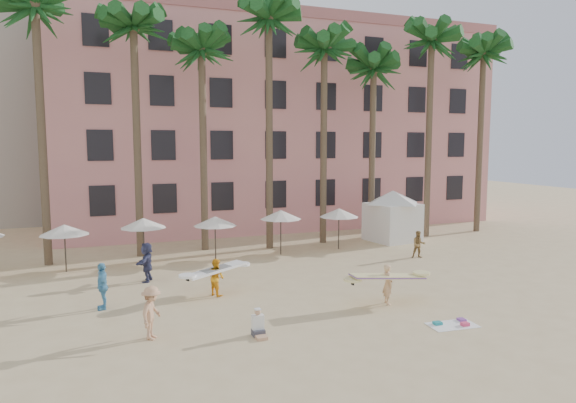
# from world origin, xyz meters

# --- Properties ---
(ground) EXTENTS (120.00, 120.00, 0.00)m
(ground) POSITION_xyz_m (0.00, 0.00, 0.00)
(ground) COLOR #D1B789
(ground) RESTS_ON ground
(pink_hotel) EXTENTS (35.00, 14.00, 16.00)m
(pink_hotel) POSITION_xyz_m (7.00, 26.00, 8.00)
(pink_hotel) COLOR #DE8B87
(pink_hotel) RESTS_ON ground
(palm_row) EXTENTS (44.40, 5.40, 16.30)m
(palm_row) POSITION_xyz_m (0.51, 15.00, 12.97)
(palm_row) COLOR brown
(palm_row) RESTS_ON ground
(umbrella_row) EXTENTS (22.50, 2.70, 2.73)m
(umbrella_row) POSITION_xyz_m (-3.00, 12.50, 2.33)
(umbrella_row) COLOR #332B23
(umbrella_row) RESTS_ON ground
(cabana) EXTENTS (5.13, 5.13, 3.50)m
(cabana) POSITION_xyz_m (11.75, 13.86, 2.07)
(cabana) COLOR white
(cabana) RESTS_ON ground
(beach_towel) EXTENTS (1.87, 1.14, 0.14)m
(beach_towel) POSITION_xyz_m (4.85, -1.33, 0.03)
(beach_towel) COLOR white
(beach_towel) RESTS_ON ground
(carrier_yellow) EXTENTS (3.28, 0.85, 1.70)m
(carrier_yellow) POSITION_xyz_m (3.91, 1.73, 0.97)
(carrier_yellow) COLOR tan
(carrier_yellow) RESTS_ON ground
(carrier_white) EXTENTS (3.02, 1.90, 1.65)m
(carrier_white) POSITION_xyz_m (-2.55, 5.50, 0.90)
(carrier_white) COLOR #F3A319
(carrier_white) RESTS_ON ground
(beachgoers) EXTENTS (18.33, 9.36, 1.92)m
(beachgoers) POSITION_xyz_m (-3.56, 5.95, 0.93)
(beachgoers) COLOR #549DC6
(beachgoers) RESTS_ON ground
(seated_man) EXTENTS (0.42, 0.74, 0.96)m
(seated_man) POSITION_xyz_m (-2.25, 0.20, 0.33)
(seated_man) COLOR #3F3F4C
(seated_man) RESTS_ON ground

